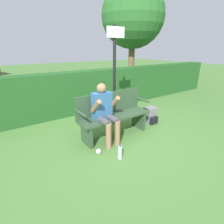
# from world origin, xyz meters

# --- Properties ---
(ground_plane) EXTENTS (40.00, 40.00, 0.00)m
(ground_plane) POSITION_xyz_m (0.00, 0.00, 0.00)
(ground_plane) COLOR #4C7A38
(hedge_back) EXTENTS (12.00, 0.49, 1.21)m
(hedge_back) POSITION_xyz_m (0.00, 1.88, 0.61)
(hedge_back) COLOR #235623
(hedge_back) RESTS_ON ground
(park_bench) EXTENTS (1.63, 0.46, 0.95)m
(park_bench) POSITION_xyz_m (0.00, 0.07, 0.48)
(park_bench) COLOR #334C33
(park_bench) RESTS_ON ground
(person_seated) EXTENTS (0.52, 0.57, 1.20)m
(person_seated) POSITION_xyz_m (-0.30, -0.05, 0.67)
(person_seated) COLOR #336699
(person_seated) RESTS_ON ground
(backpack) EXTENTS (0.30, 0.31, 0.41)m
(backpack) POSITION_xyz_m (1.17, 0.07, 0.19)
(backpack) COLOR slate
(backpack) RESTS_ON ground
(water_bottle) EXTENTS (0.07, 0.07, 0.26)m
(water_bottle) POSITION_xyz_m (-0.43, -0.76, 0.12)
(water_bottle) COLOR silver
(water_bottle) RESTS_ON ground
(signpost) EXTENTS (0.45, 0.09, 2.32)m
(signpost) POSITION_xyz_m (0.36, 0.54, 1.34)
(signpost) COLOR black
(signpost) RESTS_ON ground
(tree) EXTENTS (2.87, 2.87, 4.63)m
(tree) POSITION_xyz_m (3.84, 4.00, 3.18)
(tree) COLOR brown
(tree) RESTS_ON ground
(litter_crumple) EXTENTS (0.10, 0.10, 0.10)m
(litter_crumple) POSITION_xyz_m (-0.67, -0.42, 0.05)
(litter_crumple) COLOR silver
(litter_crumple) RESTS_ON ground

